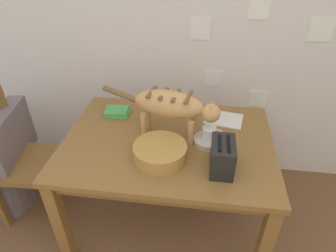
{
  "coord_description": "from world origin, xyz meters",
  "views": [
    {
      "loc": [
        0.1,
        0.04,
        1.8
      ],
      "look_at": [
        -0.09,
        1.44,
        0.84
      ],
      "focal_mm": 31.1,
      "sensor_mm": 36.0,
      "label": 1
    }
  ],
  "objects_px": {
    "saucer_bowl": "(208,140)",
    "wooden_chair_near": "(24,161)",
    "dining_table": "(168,151)",
    "book_stack": "(117,112)",
    "magazine": "(224,119)",
    "coffee_mug": "(210,133)",
    "cat": "(172,106)",
    "wicker_basket": "(160,152)",
    "toaster": "(222,157)"
  },
  "relations": [
    {
      "from": "cat",
      "to": "wooden_chair_near",
      "type": "bearing_deg",
      "value": -76.88
    },
    {
      "from": "magazine",
      "to": "saucer_bowl",
      "type": "bearing_deg",
      "value": -100.43
    },
    {
      "from": "cat",
      "to": "magazine",
      "type": "xyz_separation_m",
      "value": [
        0.32,
        0.23,
        -0.21
      ]
    },
    {
      "from": "cat",
      "to": "magazine",
      "type": "bearing_deg",
      "value": 135.56
    },
    {
      "from": "saucer_bowl",
      "to": "wooden_chair_near",
      "type": "bearing_deg",
      "value": -179.09
    },
    {
      "from": "dining_table",
      "to": "coffee_mug",
      "type": "bearing_deg",
      "value": 0.88
    },
    {
      "from": "saucer_bowl",
      "to": "book_stack",
      "type": "relative_size",
      "value": 1.04
    },
    {
      "from": "dining_table",
      "to": "wicker_basket",
      "type": "xyz_separation_m",
      "value": [
        -0.02,
        -0.17,
        0.13
      ]
    },
    {
      "from": "coffee_mug",
      "to": "wicker_basket",
      "type": "xyz_separation_m",
      "value": [
        -0.27,
        -0.18,
        -0.03
      ]
    },
    {
      "from": "dining_table",
      "to": "wicker_basket",
      "type": "relative_size",
      "value": 4.24
    },
    {
      "from": "saucer_bowl",
      "to": "book_stack",
      "type": "distance_m",
      "value": 0.67
    },
    {
      "from": "toaster",
      "to": "coffee_mug",
      "type": "bearing_deg",
      "value": 107.06
    },
    {
      "from": "wicker_basket",
      "to": "book_stack",
      "type": "bearing_deg",
      "value": 131.2
    },
    {
      "from": "dining_table",
      "to": "cat",
      "type": "xyz_separation_m",
      "value": [
        0.02,
        0.04,
        0.3
      ]
    },
    {
      "from": "book_stack",
      "to": "toaster",
      "type": "height_order",
      "value": "toaster"
    },
    {
      "from": "saucer_bowl",
      "to": "wooden_chair_near",
      "type": "height_order",
      "value": "wooden_chair_near"
    },
    {
      "from": "coffee_mug",
      "to": "book_stack",
      "type": "bearing_deg",
      "value": 159.2
    },
    {
      "from": "coffee_mug",
      "to": "wooden_chair_near",
      "type": "xyz_separation_m",
      "value": [
        -1.26,
        -0.02,
        -0.35
      ]
    },
    {
      "from": "magazine",
      "to": "coffee_mug",
      "type": "bearing_deg",
      "value": -99.78
    },
    {
      "from": "wooden_chair_near",
      "to": "saucer_bowl",
      "type": "bearing_deg",
      "value": 88.22
    },
    {
      "from": "magazine",
      "to": "cat",
      "type": "bearing_deg",
      "value": -134.53
    },
    {
      "from": "dining_table",
      "to": "cat",
      "type": "bearing_deg",
      "value": 65.49
    },
    {
      "from": "saucer_bowl",
      "to": "book_stack",
      "type": "height_order",
      "value": "book_stack"
    },
    {
      "from": "magazine",
      "to": "toaster",
      "type": "height_order",
      "value": "toaster"
    },
    {
      "from": "book_stack",
      "to": "wicker_basket",
      "type": "relative_size",
      "value": 0.58
    },
    {
      "from": "wicker_basket",
      "to": "dining_table",
      "type": "bearing_deg",
      "value": 83.36
    },
    {
      "from": "dining_table",
      "to": "cat",
      "type": "height_order",
      "value": "cat"
    },
    {
      "from": "cat",
      "to": "toaster",
      "type": "height_order",
      "value": "cat"
    },
    {
      "from": "cat",
      "to": "saucer_bowl",
      "type": "height_order",
      "value": "cat"
    },
    {
      "from": "dining_table",
      "to": "book_stack",
      "type": "relative_size",
      "value": 7.33
    },
    {
      "from": "toaster",
      "to": "magazine",
      "type": "bearing_deg",
      "value": 86.82
    },
    {
      "from": "dining_table",
      "to": "saucer_bowl",
      "type": "height_order",
      "value": "saucer_bowl"
    },
    {
      "from": "wooden_chair_near",
      "to": "magazine",
      "type": "bearing_deg",
      "value": 99.41
    },
    {
      "from": "magazine",
      "to": "wooden_chair_near",
      "type": "xyz_separation_m",
      "value": [
        -1.35,
        -0.29,
        -0.28
      ]
    },
    {
      "from": "wicker_basket",
      "to": "cat",
      "type": "bearing_deg",
      "value": 79.64
    },
    {
      "from": "book_stack",
      "to": "wooden_chair_near",
      "type": "bearing_deg",
      "value": -157.4
    },
    {
      "from": "saucer_bowl",
      "to": "toaster",
      "type": "bearing_deg",
      "value": -72.13
    },
    {
      "from": "magazine",
      "to": "wicker_basket",
      "type": "xyz_separation_m",
      "value": [
        -0.36,
        -0.45,
        0.04
      ]
    },
    {
      "from": "book_stack",
      "to": "wicker_basket",
      "type": "xyz_separation_m",
      "value": [
        0.37,
        -0.42,
        0.03
      ]
    },
    {
      "from": "cat",
      "to": "coffee_mug",
      "type": "height_order",
      "value": "cat"
    },
    {
      "from": "cat",
      "to": "coffee_mug",
      "type": "relative_size",
      "value": 5.89
    },
    {
      "from": "magazine",
      "to": "wooden_chair_near",
      "type": "bearing_deg",
      "value": -158.13
    },
    {
      "from": "saucer_bowl",
      "to": "wicker_basket",
      "type": "distance_m",
      "value": 0.32
    },
    {
      "from": "book_stack",
      "to": "toaster",
      "type": "xyz_separation_m",
      "value": [
        0.7,
        -0.46,
        0.07
      ]
    },
    {
      "from": "book_stack",
      "to": "cat",
      "type": "bearing_deg",
      "value": -26.38
    },
    {
      "from": "toaster",
      "to": "dining_table",
      "type": "bearing_deg",
      "value": 145.03
    },
    {
      "from": "dining_table",
      "to": "toaster",
      "type": "distance_m",
      "value": 0.42
    },
    {
      "from": "magazine",
      "to": "toaster",
      "type": "bearing_deg",
      "value": -83.4
    },
    {
      "from": "cat",
      "to": "toaster",
      "type": "bearing_deg",
      "value": 58.21
    },
    {
      "from": "cat",
      "to": "book_stack",
      "type": "distance_m",
      "value": 0.49
    }
  ]
}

